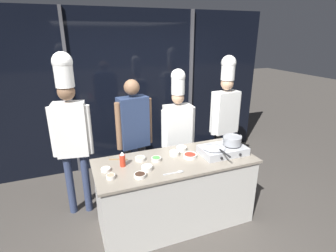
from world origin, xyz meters
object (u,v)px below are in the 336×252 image
at_px(prep_bowl_noodles, 147,167).
at_px(serving_spoon_solid, 177,172).
at_px(serving_spoon_slotted, 122,159).
at_px(prep_bowl_mushrooms, 111,176).
at_px(prep_bowl_soy_glaze, 140,175).
at_px(prep_bowl_rice, 181,148).
at_px(prep_bowl_chili_flakes, 190,156).
at_px(person_guest, 134,130).
at_px(chef_line, 225,110).
at_px(portable_stove, 223,150).
at_px(squeeze_bottle_chili, 122,159).
at_px(stock_pot, 232,140).
at_px(prep_bowl_bean_sprouts, 174,153).
at_px(prep_bowl_scallions, 156,159).
at_px(chef_head, 70,122).
at_px(frying_pan, 214,146).
at_px(prep_bowl_ginger, 140,158).
at_px(chef_sous, 178,123).
at_px(prep_bowl_onion, 106,169).

distance_m(prep_bowl_noodles, serving_spoon_solid, 0.34).
bearing_deg(prep_bowl_noodles, serving_spoon_slotted, 121.93).
bearing_deg(prep_bowl_mushrooms, serving_spoon_solid, -11.66).
bearing_deg(prep_bowl_soy_glaze, prep_bowl_rice, 33.48).
bearing_deg(prep_bowl_chili_flakes, prep_bowl_rice, 93.47).
bearing_deg(person_guest, prep_bowl_mushrooms, 50.34).
height_order(person_guest, chef_line, chef_line).
relative_size(portable_stove, prep_bowl_noodles, 4.49).
bearing_deg(squeeze_bottle_chili, serving_spoon_solid, -35.18).
distance_m(stock_pot, prep_bowl_mushrooms, 1.55).
relative_size(prep_bowl_bean_sprouts, prep_bowl_noodles, 1.00).
height_order(squeeze_bottle_chili, prep_bowl_soy_glaze, squeeze_bottle_chili).
relative_size(portable_stove, prep_bowl_chili_flakes, 3.40).
relative_size(prep_bowl_mushrooms, prep_bowl_noodles, 0.76).
distance_m(prep_bowl_scallions, prep_bowl_bean_sprouts, 0.27).
distance_m(prep_bowl_scallions, serving_spoon_solid, 0.37).
distance_m(prep_bowl_soy_glaze, serving_spoon_solid, 0.41).
xyz_separation_m(prep_bowl_mushrooms, prep_bowl_noodles, (0.41, 0.04, 0.00)).
xyz_separation_m(prep_bowl_noodles, chef_head, (-0.73, 0.76, 0.38)).
bearing_deg(chef_head, prep_bowl_scallions, 156.21).
relative_size(prep_bowl_soy_glaze, serving_spoon_solid, 0.55).
height_order(stock_pot, chef_head, chef_head).
xyz_separation_m(frying_pan, prep_bowl_rice, (-0.31, 0.28, -0.10)).
relative_size(prep_bowl_chili_flakes, prep_bowl_mushrooms, 1.75).
bearing_deg(prep_bowl_rice, prep_bowl_noodles, -150.12).
bearing_deg(serving_spoon_slotted, person_guest, 57.40).
bearing_deg(prep_bowl_ginger, chef_line, 20.87).
distance_m(prep_bowl_ginger, prep_bowl_noodles, 0.25).
height_order(prep_bowl_rice, serving_spoon_solid, prep_bowl_rice).
relative_size(prep_bowl_soy_glaze, chef_line, 0.06).
height_order(serving_spoon_solid, chef_sous, chef_sous).
distance_m(prep_bowl_mushrooms, prep_bowl_noodles, 0.41).
bearing_deg(squeeze_bottle_chili, prep_bowl_mushrooms, -128.07).
height_order(frying_pan, prep_bowl_chili_flakes, frying_pan).
height_order(prep_bowl_chili_flakes, prep_bowl_soy_glaze, prep_bowl_chili_flakes).
relative_size(prep_bowl_ginger, chef_sous, 0.07).
relative_size(prep_bowl_onion, prep_bowl_soy_glaze, 0.82).
relative_size(prep_bowl_onion, serving_spoon_slotted, 0.50).
bearing_deg(prep_bowl_noodles, person_guest, 86.17).
relative_size(prep_bowl_scallions, chef_sous, 0.06).
bearing_deg(prep_bowl_mushrooms, prep_bowl_scallions, 19.98).
distance_m(prep_bowl_mushrooms, prep_bowl_ginger, 0.49).
relative_size(stock_pot, prep_bowl_mushrooms, 2.69).
xyz_separation_m(frying_pan, prep_bowl_chili_flakes, (-0.30, 0.05, -0.10)).
height_order(stock_pot, chef_line, chef_line).
distance_m(portable_stove, person_guest, 1.20).
height_order(prep_bowl_bean_sprouts, chef_sous, chef_sous).
bearing_deg(frying_pan, prep_bowl_scallions, 170.02).
xyz_separation_m(frying_pan, stock_pot, (0.26, 0.00, 0.04)).
xyz_separation_m(portable_stove, stock_pot, (0.13, 0.00, 0.11)).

